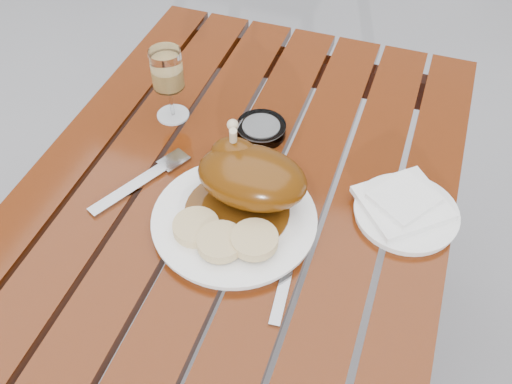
% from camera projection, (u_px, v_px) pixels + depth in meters
% --- Properties ---
extents(ground, '(60.00, 60.00, 0.00)m').
position_uv_depth(ground, '(240.00, 374.00, 1.62)').
color(ground, slate).
rests_on(ground, ground).
extents(table, '(0.80, 1.20, 0.75)m').
position_uv_depth(table, '(236.00, 304.00, 1.34)').
color(table, '#67270C').
rests_on(table, ground).
extents(dinner_plate, '(0.37, 0.37, 0.02)m').
position_uv_depth(dinner_plate, '(234.00, 220.00, 1.02)').
color(dinner_plate, white).
rests_on(dinner_plate, table).
extents(roast_duck, '(0.21, 0.20, 0.14)m').
position_uv_depth(roast_duck, '(249.00, 176.00, 1.00)').
color(roast_duck, '#502809').
rests_on(roast_duck, dinner_plate).
extents(bread_dumplings, '(0.19, 0.10, 0.03)m').
position_uv_depth(bread_dumplings, '(223.00, 236.00, 0.96)').
color(bread_dumplings, '#D6BE82').
rests_on(bread_dumplings, dinner_plate).
extents(wine_glass, '(0.07, 0.07, 0.16)m').
position_uv_depth(wine_glass, '(169.00, 85.00, 1.17)').
color(wine_glass, tan).
rests_on(wine_glass, table).
extents(side_plate, '(0.22, 0.22, 0.02)m').
position_uv_depth(side_plate, '(406.00, 213.00, 1.03)').
color(side_plate, white).
rests_on(side_plate, table).
extents(napkin, '(0.20, 0.20, 0.01)m').
position_uv_depth(napkin, '(403.00, 203.00, 1.03)').
color(napkin, white).
rests_on(napkin, side_plate).
extents(ashtray, '(0.11, 0.11, 0.03)m').
position_uv_depth(ashtray, '(261.00, 129.00, 1.18)').
color(ashtray, '#B2B7BC').
rests_on(ashtray, table).
extents(fork, '(0.11, 0.20, 0.01)m').
position_uv_depth(fork, '(136.00, 185.00, 1.08)').
color(fork, gray).
rests_on(fork, table).
extents(knife, '(0.04, 0.19, 0.01)m').
position_uv_depth(knife, '(286.00, 275.00, 0.95)').
color(knife, gray).
rests_on(knife, table).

